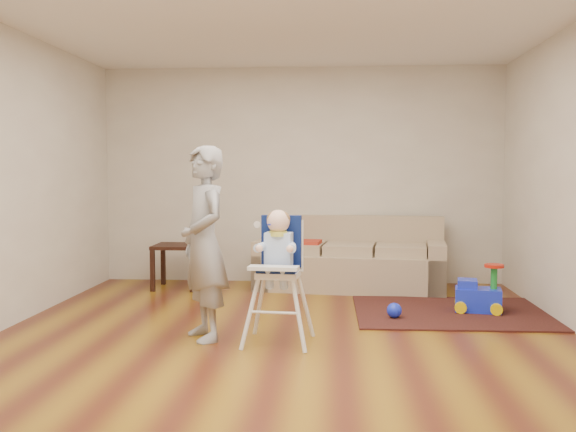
# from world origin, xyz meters

# --- Properties ---
(ground) EXTENTS (5.50, 5.50, 0.00)m
(ground) POSITION_xyz_m (0.00, 0.00, 0.00)
(ground) COLOR #501F11
(ground) RESTS_ON ground
(room_envelope) EXTENTS (5.04, 5.52, 2.72)m
(room_envelope) POSITION_xyz_m (0.00, 0.53, 1.88)
(room_envelope) COLOR beige
(room_envelope) RESTS_ON ground
(sofa) EXTENTS (2.30, 1.16, 0.85)m
(sofa) POSITION_xyz_m (0.60, 2.30, 0.43)
(sofa) COLOR tan
(sofa) RESTS_ON ground
(side_table) EXTENTS (0.53, 0.53, 0.53)m
(side_table) POSITION_xyz_m (-1.46, 2.18, 0.26)
(side_table) COLOR black
(side_table) RESTS_ON ground
(area_rug) EXTENTS (2.00, 1.51, 0.02)m
(area_rug) POSITION_xyz_m (1.63, 1.03, 0.01)
(area_rug) COLOR black
(area_rug) RESTS_ON ground
(ride_on_toy) EXTENTS (0.49, 0.39, 0.48)m
(ride_on_toy) POSITION_xyz_m (1.84, 1.07, 0.26)
(ride_on_toy) COLOR #192EF0
(ride_on_toy) RESTS_ON area_rug
(toy_ball) EXTENTS (0.14, 0.14, 0.14)m
(toy_ball) POSITION_xyz_m (0.99, 0.72, 0.09)
(toy_ball) COLOR #192EF0
(toy_ball) RESTS_ON area_rug
(high_chair) EXTENTS (0.55, 0.55, 1.10)m
(high_chair) POSITION_xyz_m (-0.04, -0.19, 0.53)
(high_chair) COLOR white
(high_chair) RESTS_ON ground
(adult) EXTENTS (0.63, 0.70, 1.61)m
(adult) POSITION_xyz_m (-0.66, -0.11, 0.81)
(adult) COLOR gray
(adult) RESTS_ON ground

